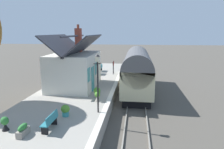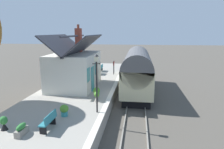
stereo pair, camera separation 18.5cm
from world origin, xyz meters
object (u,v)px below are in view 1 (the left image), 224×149
at_px(bench_by_lamp, 98,70).
at_px(planter_edge_near, 97,97).
at_px(station_building, 75,69).
at_px(bench_platform_end, 101,68).
at_px(planter_under_sign, 23,130).
at_px(lamp_post_platform, 98,73).
at_px(planter_edge_far, 5,124).
at_px(train, 137,70).
at_px(station_sign_board, 113,64).
at_px(bench_near_building, 50,121).
at_px(planter_bench_left, 97,92).
at_px(planter_by_door, 65,110).

distance_m(bench_by_lamp, planter_edge_near, 9.81).
distance_m(station_building, bench_platform_end, 7.80).
xyz_separation_m(planter_under_sign, lamp_post_platform, (3.38, -3.14, 2.31)).
bearing_deg(planter_under_sign, planter_edge_far, 71.80).
xyz_separation_m(bench_by_lamp, planter_edge_far, (-14.65, 2.17, -0.10)).
bearing_deg(station_building, planter_edge_far, 173.12).
xyz_separation_m(train, planter_under_sign, (-11.53, 5.58, -0.96)).
bearing_deg(planter_edge_far, station_sign_board, -14.76).
bearing_deg(planter_edge_near, bench_near_building, 160.66).
bearing_deg(planter_bench_left, train, -30.97).
distance_m(bench_platform_end, planter_edge_near, 11.69).
bearing_deg(planter_bench_left, planter_edge_near, -167.53).
bearing_deg(station_sign_board, station_building, 154.74).
xyz_separation_m(train, planter_bench_left, (-5.15, 3.09, -0.81)).
bearing_deg(planter_edge_near, station_building, 35.98).
bearing_deg(bench_platform_end, planter_edge_far, 172.77).
bearing_deg(planter_bench_left, bench_platform_end, 8.59).
relative_size(bench_platform_end, lamp_post_platform, 0.38).
relative_size(bench_near_building, planter_edge_far, 1.86).
bearing_deg(bench_platform_end, bench_near_building, -179.30).
bearing_deg(planter_bench_left, station_sign_board, -1.62).
xyz_separation_m(planter_by_door, station_sign_board, (12.85, -1.46, 0.80)).
bearing_deg(planter_under_sign, station_sign_board, -10.10).
xyz_separation_m(bench_near_building, planter_edge_far, (-0.39, 2.29, -0.10)).
height_order(planter_bench_left, planter_edge_near, planter_bench_left).
xyz_separation_m(planter_edge_near, lamp_post_platform, (-2.01, -0.44, 2.22)).
height_order(planter_by_door, planter_edge_far, planter_edge_far).
bearing_deg(bench_near_building, station_building, 8.16).
distance_m(train, station_building, 6.15).
height_order(station_building, planter_edge_far, station_building).
relative_size(planter_bench_left, planter_edge_near, 1.06).
bearing_deg(bench_by_lamp, station_building, 169.20).
bearing_deg(bench_by_lamp, bench_platform_end, 2.30).
distance_m(train, planter_bench_left, 6.06).
height_order(planter_edge_near, planter_by_door, planter_edge_near).
bearing_deg(bench_platform_end, bench_by_lamp, -177.70).
bearing_deg(bench_near_building, lamp_post_platform, -38.41).
bearing_deg(planter_by_door, planter_under_sign, 153.09).
distance_m(planter_bench_left, planter_under_sign, 6.84).
bearing_deg(planter_bench_left, bench_near_building, 165.96).
bearing_deg(planter_edge_far, planter_under_sign, -108.20).
bearing_deg(planter_under_sign, train, -25.83).
bearing_deg(bench_platform_end, station_building, 172.38).
relative_size(train, planter_bench_left, 12.76).
height_order(bench_near_building, bench_by_lamp, same).
height_order(bench_near_building, station_sign_board, station_sign_board).
xyz_separation_m(planter_under_sign, station_sign_board, (15.38, -2.74, 0.90)).
height_order(station_building, station_sign_board, station_building).
xyz_separation_m(planter_under_sign, planter_edge_near, (5.39, -2.70, 0.09)).
distance_m(planter_under_sign, planter_edge_far, 1.27).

